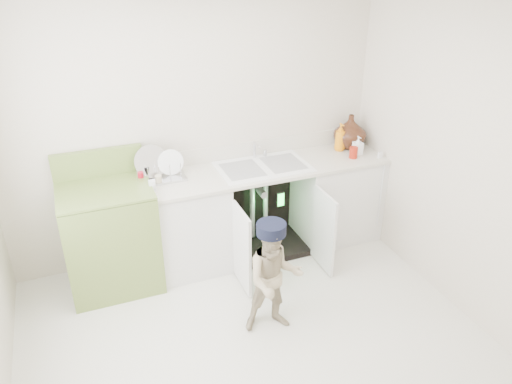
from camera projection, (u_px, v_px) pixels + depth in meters
ground at (256, 342)px, 3.87m from camera, size 3.50×3.50×0.00m
room_shell at (255, 200)px, 3.30m from camera, size 6.00×5.50×1.26m
counter_run at (266, 206)px, 4.84m from camera, size 2.44×1.02×1.24m
avocado_stove at (111, 236)px, 4.33m from camera, size 0.77×0.65×1.19m
repair_worker at (274, 277)px, 3.82m from camera, size 0.67×0.96×0.95m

